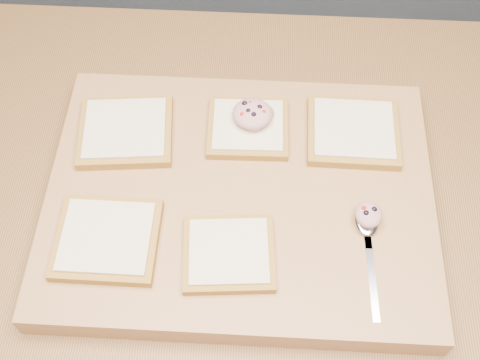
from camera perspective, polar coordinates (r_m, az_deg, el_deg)
The scene contains 10 objects.
island_counter at distance 1.24m, azimuth 6.44°, elevation -13.73°, with size 2.00×0.80×0.90m.
cutting_board at distance 0.81m, azimuth -0.00°, elevation -1.75°, with size 0.51×0.39×0.04m, color #AE764A.
bread_far_left at distance 0.86m, azimuth -10.79°, elevation 4.58°, with size 0.14×0.13×0.02m.
bread_far_center at distance 0.85m, azimuth 0.76°, elevation 4.99°, with size 0.11×0.11×0.02m.
bread_far_right at distance 0.86m, azimuth 10.68°, elevation 4.54°, with size 0.13×0.12×0.02m.
bread_near_left at distance 0.77m, azimuth -12.49°, elevation -5.48°, with size 0.13×0.12×0.02m.
bread_near_center at distance 0.75m, azimuth -1.06°, elevation -6.96°, with size 0.12×0.11×0.02m.
tuna_salad_dollop at distance 0.84m, azimuth 1.19°, elevation 6.31°, with size 0.06×0.05×0.03m.
spoon at distance 0.78m, azimuth 11.98°, elevation -4.52°, with size 0.03×0.16×0.01m.
spoon_salad at distance 0.77m, azimuth 12.10°, elevation -3.21°, with size 0.03×0.04×0.02m.
Camera 1 is at (-0.11, -0.40, 1.62)m, focal length 45.00 mm.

